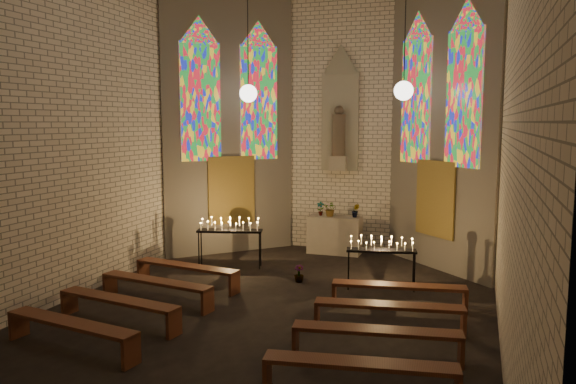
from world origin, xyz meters
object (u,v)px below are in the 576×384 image
object	(u,v)px
aisle_flower_pot	(299,274)
votive_stand_left	(230,227)
altar	(335,235)
votive_stand_right	(381,247)

from	to	relation	value
aisle_flower_pot	votive_stand_left	world-z (taller)	votive_stand_left
altar	votive_stand_left	bearing A→B (deg)	-132.19
aisle_flower_pot	votive_stand_right	distance (m)	1.93
altar	votive_stand_left	distance (m)	3.07
aisle_flower_pot	votive_stand_left	xyz separation A→B (m)	(-1.96, 0.67, 0.80)
altar	votive_stand_right	size ratio (longest dim) A/B	0.94
altar	votive_stand_left	size ratio (longest dim) A/B	0.87
altar	aisle_flower_pot	xyz separation A→B (m)	(-0.07, -2.92, -0.31)
aisle_flower_pot	votive_stand_right	xyz separation A→B (m)	(1.79, 0.05, 0.72)
votive_stand_left	aisle_flower_pot	bearing A→B (deg)	-34.49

